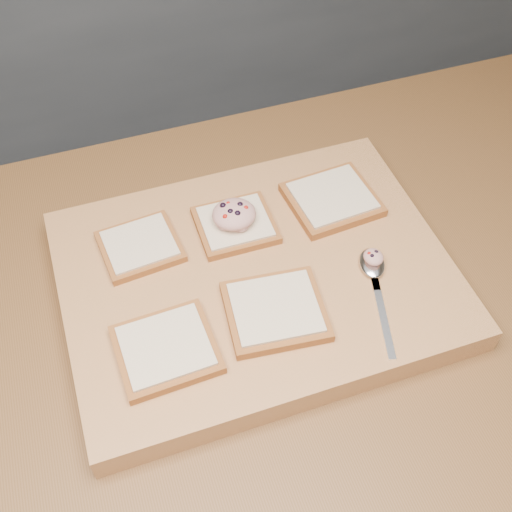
{
  "coord_description": "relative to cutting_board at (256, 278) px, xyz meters",
  "views": [
    {
      "loc": [
        -0.21,
        -0.52,
        1.66
      ],
      "look_at": [
        -0.03,
        0.01,
        0.97
      ],
      "focal_mm": 45.0,
      "sensor_mm": 36.0,
      "label": 1
    }
  ],
  "objects": [
    {
      "name": "ground",
      "position": [
        0.03,
        -0.01,
        -0.92
      ],
      "size": [
        4.0,
        4.0,
        0.0
      ],
      "primitive_type": "plane",
      "color": "#515459",
      "rests_on": "ground"
    },
    {
      "name": "island_counter",
      "position": [
        0.03,
        -0.01,
        -0.47
      ],
      "size": [
        2.0,
        0.8,
        0.9
      ],
      "color": "slate",
      "rests_on": "ground"
    },
    {
      "name": "back_counter",
      "position": [
        0.03,
        1.42,
        -0.45
      ],
      "size": [
        3.6,
        0.62,
        0.94
      ],
      "color": "slate",
      "rests_on": "ground"
    },
    {
      "name": "cutting_board",
      "position": [
        0.0,
        0.0,
        0.0
      ],
      "size": [
        0.54,
        0.41,
        0.04
      ],
      "primitive_type": "cube",
      "color": "tan",
      "rests_on": "island_counter"
    },
    {
      "name": "bread_far_left",
      "position": [
        -0.15,
        0.09,
        0.03
      ],
      "size": [
        0.12,
        0.11,
        0.02
      ],
      "color": "#985927",
      "rests_on": "cutting_board"
    },
    {
      "name": "bread_far_center",
      "position": [
        -0.0,
        0.08,
        0.03
      ],
      "size": [
        0.11,
        0.1,
        0.02
      ],
      "color": "#985927",
      "rests_on": "cutting_board"
    },
    {
      "name": "bread_far_right",
      "position": [
        0.15,
        0.08,
        0.03
      ],
      "size": [
        0.14,
        0.13,
        0.02
      ],
      "color": "#985927",
      "rests_on": "cutting_board"
    },
    {
      "name": "bread_near_left",
      "position": [
        -0.15,
        -0.09,
        0.03
      ],
      "size": [
        0.13,
        0.12,
        0.02
      ],
      "color": "#985927",
      "rests_on": "cutting_board"
    },
    {
      "name": "bread_near_center",
      "position": [
        -0.0,
        -0.08,
        0.03
      ],
      "size": [
        0.14,
        0.13,
        0.02
      ],
      "color": "#985927",
      "rests_on": "cutting_board"
    },
    {
      "name": "tuna_salad_dollop",
      "position": [
        -0.0,
        0.08,
        0.05
      ],
      "size": [
        0.06,
        0.06,
        0.03
      ],
      "color": "tan",
      "rests_on": "bread_far_center"
    },
    {
      "name": "spoon",
      "position": [
        0.15,
        -0.06,
        0.03
      ],
      "size": [
        0.07,
        0.18,
        0.01
      ],
      "color": "silver",
      "rests_on": "cutting_board"
    },
    {
      "name": "spoon_salad",
      "position": [
        0.16,
        -0.05,
        0.04
      ],
      "size": [
        0.03,
        0.03,
        0.02
      ],
      "color": "tan",
      "rests_on": "spoon"
    }
  ]
}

